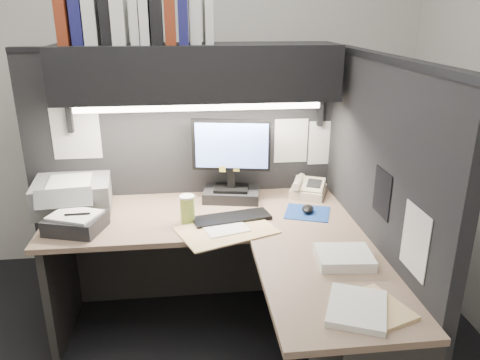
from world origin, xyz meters
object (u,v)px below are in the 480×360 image
at_px(desk, 271,311).
at_px(keyboard, 232,218).
at_px(coffee_cup, 187,210).
at_px(notebook_stack, 76,223).
at_px(telephone, 308,189).
at_px(printer, 73,194).
at_px(overhead_shelf, 198,72).
at_px(monitor, 231,169).

distance_m(desk, keyboard, 0.56).
relative_size(coffee_cup, notebook_stack, 0.53).
relative_size(keyboard, telephone, 2.00).
bearing_deg(notebook_stack, printer, 103.53).
distance_m(telephone, printer, 1.41).
distance_m(overhead_shelf, coffee_cup, 0.76).
relative_size(desk, overhead_shelf, 1.10).
distance_m(overhead_shelf, telephone, 0.99).
bearing_deg(telephone, notebook_stack, -140.82).
bearing_deg(desk, coffee_cup, 130.37).
xyz_separation_m(overhead_shelf, coffee_cup, (-0.09, -0.30, -0.70)).
bearing_deg(monitor, coffee_cup, -121.80).
bearing_deg(desk, overhead_shelf, 111.79).
relative_size(desk, notebook_stack, 6.16).
height_order(monitor, coffee_cup, monitor).
xyz_separation_m(desk, monitor, (-0.12, 0.75, 0.49)).
bearing_deg(keyboard, telephone, 19.32).
bearing_deg(monitor, desk, -70.33).
bearing_deg(telephone, keyboard, -124.10).
distance_m(desk, telephone, 0.91).
distance_m(printer, notebook_stack, 0.33).
bearing_deg(telephone, printer, -154.17).
bearing_deg(coffee_cup, telephone, 22.68).
relative_size(overhead_shelf, notebook_stack, 5.62).
xyz_separation_m(monitor, keyboard, (-0.03, -0.29, -0.19)).
relative_size(printer, notebook_stack, 1.54).
relative_size(keyboard, printer, 1.01).
xyz_separation_m(desk, coffee_cup, (-0.39, 0.45, 0.36)).
height_order(overhead_shelf, monitor, overhead_shelf).
height_order(desk, overhead_shelf, overhead_shelf).
xyz_separation_m(coffee_cup, printer, (-0.66, 0.28, 0.01)).
bearing_deg(coffee_cup, keyboard, 0.78).
xyz_separation_m(coffee_cup, notebook_stack, (-0.58, -0.03, -0.03)).
relative_size(telephone, printer, 0.50).
xyz_separation_m(telephone, coffee_cup, (-0.75, -0.31, 0.03)).
xyz_separation_m(keyboard, telephone, (0.51, 0.31, 0.03)).
distance_m(monitor, printer, 0.94).
distance_m(monitor, telephone, 0.51).
bearing_deg(printer, keyboard, -23.48).
distance_m(telephone, notebook_stack, 1.38).
bearing_deg(coffee_cup, printer, 156.81).
distance_m(keyboard, notebook_stack, 0.83).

